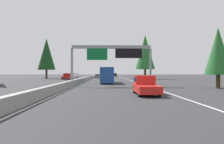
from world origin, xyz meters
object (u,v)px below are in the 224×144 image
sign_gantry_overhead (112,54)px  conifer_left_mid (46,54)px  pickup_distant_b (145,85)px  conifer_right_mid (145,52)px  sedan_far_left (108,78)px  oncoming_near (67,76)px  conifer_right_near (218,51)px  bus_mid_left (107,74)px  box_truck_far_right (107,73)px  minivan_distant_a (115,75)px  sedan_mid_center (98,76)px  oncoming_far (75,76)px

sign_gantry_overhead → conifer_left_mid: size_ratio=0.92×
pickup_distant_b → conifer_right_mid: size_ratio=0.39×
sedan_far_left → oncoming_near: size_ratio=0.79×
sign_gantry_overhead → conifer_right_near: (-4.72, -14.45, -0.00)m
bus_mid_left → box_truck_far_right: size_ratio=1.35×
minivan_distant_a → sedan_mid_center: minivan_distant_a is taller
oncoming_near → conifer_right_near: (-37.59, -27.16, 4.17)m
minivan_distant_a → conifer_left_mid: (-34.62, 24.83, 7.45)m
minivan_distant_a → sign_gantry_overhead: bearing=177.7°
sedan_far_left → conifer_right_near: bearing=-154.2°
oncoming_far → conifer_right_near: conifer_right_near is taller
pickup_distant_b → conifer_right_mid: 54.01m
oncoming_far → conifer_left_mid: conifer_left_mid is taller
oncoming_far → conifer_left_mid: size_ratio=0.41×
sedan_far_left → conifer_right_mid: 19.35m
sedan_far_left → conifer_right_near: 34.71m
sign_gantry_overhead → sedan_far_left: 26.65m
sign_gantry_overhead → pickup_distant_b: 14.63m
oncoming_near → conifer_left_mid: conifer_left_mid is taller
sedan_far_left → sign_gantry_overhead: bearing=-178.8°
bus_mid_left → sedan_mid_center: bearing=4.9°
pickup_distant_b → conifer_right_near: bearing=-52.1°
minivan_distant_a → sedan_mid_center: (-28.93, 7.43, -0.27)m
sign_gantry_overhead → conifer_left_mid: conifer_left_mid is taller
conifer_right_mid → conifer_left_mid: bearing=80.5°
oncoming_far → minivan_distant_a: bearing=151.8°
sign_gantry_overhead → conifer_right_mid: conifer_right_mid is taller
bus_mid_left → minivan_distant_a: (68.60, -4.04, -0.77)m
box_truck_far_right → oncoming_far: (-29.39, 11.77, -0.70)m
conifer_right_near → bus_mid_left: bearing=45.1°
conifer_left_mid → bus_mid_left: bearing=-148.6°
sign_gantry_overhead → sedan_mid_center: 50.59m
box_truck_far_right → minivan_distant_a: box_truck_far_right is taller
bus_mid_left → conifer_right_mid: size_ratio=0.80×
oncoming_near → conifer_right_mid: bearing=104.1°
conifer_right_near → conifer_left_mid: 61.14m
sedan_mid_center → oncoming_near: oncoming_near is taller
box_truck_far_right → sedan_mid_center: 29.37m
oncoming_far → conifer_left_mid: 13.04m
bus_mid_left → conifer_left_mid: 40.39m
box_truck_far_right → conifer_left_mid: size_ratio=0.62×
sign_gantry_overhead → minivan_distant_a: (79.15, -3.19, -4.13)m
sedan_far_left → oncoming_near: oncoming_near is taller
minivan_distant_a → oncoming_far: size_ratio=0.89×
sign_gantry_overhead → oncoming_near: bearing=21.1°
bus_mid_left → minivan_distant_a: size_ratio=2.30×
sedan_far_left → conifer_right_mid: (12.70, -12.19, 8.04)m
sedan_mid_center → conifer_left_mid: (-5.70, 17.40, 7.71)m
box_truck_far_right → sign_gantry_overhead: bearing=-179.5°
bus_mid_left → sign_gantry_overhead: bearing=-175.3°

